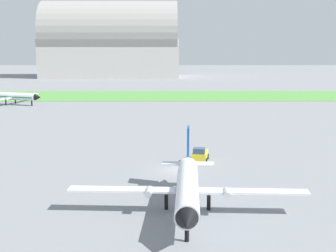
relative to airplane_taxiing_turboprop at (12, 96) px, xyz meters
name	(u,v)px	position (x,y,z in m)	size (l,w,h in m)	color
ground_plane	(177,170)	(40.68, -62.30, -2.23)	(600.00, 600.00, 0.00)	gray
grass_taxiway_strip	(170,96)	(40.68, 20.48, -2.19)	(360.00, 28.00, 0.08)	#549342
airplane_taxiing_turboprop	(12,96)	(0.00, 0.00, 0.00)	(16.91, 19.54, 6.11)	white
airplane_foreground_turboprop	(188,187)	(41.26, -76.37, 0.15)	(21.78, 18.64, 6.52)	white
pushback_tug_near_gate	(200,154)	(43.77, -58.00, -1.32)	(2.59, 3.86, 1.95)	yellow
hangar_distant	(111,42)	(13.12, 104.83, 14.26)	(64.43, 30.21, 35.75)	#BCB7B2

